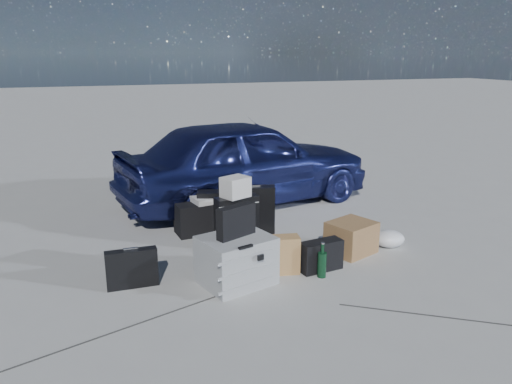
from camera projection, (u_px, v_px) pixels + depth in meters
ground at (279, 274)px, 4.80m from camera, size 60.00×60.00×0.00m
car at (246, 161)px, 6.90m from camera, size 3.74×2.02×1.21m
pelican_case at (236, 260)px, 4.55m from camera, size 0.73×0.65×0.45m
laptop_bag at (236, 221)px, 4.47m from camera, size 0.40×0.24×0.29m
briefcase at (132, 268)px, 4.49m from camera, size 0.46×0.12×0.36m
suitcase_left at (255, 211)px, 5.74m from camera, size 0.48×0.30×0.59m
suitcase_right at (237, 221)px, 5.42m from camera, size 0.49×0.23×0.56m
white_carton at (235, 187)px, 5.31m from camera, size 0.33×0.30×0.22m
duffel_bag at (208, 216)px, 5.89m from camera, size 0.76×0.37×0.37m
flat_box_white at (209, 199)px, 5.82m from camera, size 0.41×0.34×0.06m
flat_box_black at (209, 194)px, 5.80m from camera, size 0.32×0.27×0.06m
kraft_bag at (285, 255)px, 4.78m from camera, size 0.30×0.22×0.37m
cardboard_box at (351, 237)px, 5.27m from camera, size 0.56×0.53×0.34m
plastic_bag at (389, 239)px, 5.45m from camera, size 0.41×0.38×0.19m
messenger_bag at (321, 256)px, 4.85m from camera, size 0.44×0.21×0.30m
green_bottle at (322, 260)px, 4.69m from camera, size 0.09×0.09×0.33m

